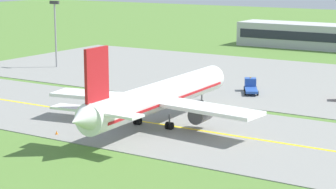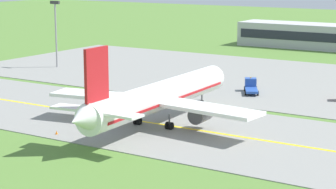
{
  "view_description": "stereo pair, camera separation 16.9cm",
  "coord_description": "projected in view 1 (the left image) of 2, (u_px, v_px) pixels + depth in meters",
  "views": [
    {
      "loc": [
        52.62,
        -73.4,
        22.2
      ],
      "look_at": [
        4.97,
        2.29,
        4.0
      ],
      "focal_mm": 67.82,
      "sensor_mm": 36.0,
      "label": 1
    },
    {
      "loc": [
        52.76,
        -73.31,
        22.2
      ],
      "look_at": [
        4.97,
        2.29,
        4.0
      ],
      "focal_mm": 67.82,
      "sensor_mm": 36.0,
      "label": 2
    }
  ],
  "objects": [
    {
      "name": "ground_plane",
      "position": [
        131.0,
        120.0,
        92.76
      ],
      "size": [
        500.0,
        500.0,
        0.0
      ],
      "primitive_type": "plane",
      "color": "#517A33"
    },
    {
      "name": "taxiway_strip",
      "position": [
        131.0,
        120.0,
        92.75
      ],
      "size": [
        240.0,
        28.0,
        0.1
      ],
      "primitive_type": "cube",
      "color": "gray",
      "rests_on": "ground"
    },
    {
      "name": "apron_pad",
      "position": [
        299.0,
        83.0,
        122.36
      ],
      "size": [
        140.0,
        52.0,
        0.1
      ],
      "primitive_type": "cube",
      "color": "gray",
      "rests_on": "ground"
    },
    {
      "name": "taxiway_centreline",
      "position": [
        131.0,
        120.0,
        92.74
      ],
      "size": [
        220.0,
        0.6,
        0.01
      ],
      "primitive_type": "cube",
      "color": "yellow",
      "rests_on": "taxiway_strip"
    },
    {
      "name": "airplane_lead",
      "position": [
        159.0,
        97.0,
        89.17
      ],
      "size": [
        32.49,
        39.62,
        12.7
      ],
      "color": "white",
      "rests_on": "ground"
    },
    {
      "name": "service_truck_fuel",
      "position": [
        251.0,
        86.0,
        112.82
      ],
      "size": [
        4.82,
        6.61,
        2.59
      ],
      "color": "#264CA5",
      "rests_on": "ground"
    },
    {
      "name": "apron_light_mast",
      "position": [
        55.0,
        25.0,
        139.03
      ],
      "size": [
        2.4,
        0.5,
        14.7
      ],
      "color": "gray",
      "rests_on": "ground"
    },
    {
      "name": "traffic_cone_near_edge",
      "position": [
        57.0,
        133.0,
        84.63
      ],
      "size": [
        0.44,
        0.44,
        0.6
      ],
      "primitive_type": "cone",
      "color": "orange",
      "rests_on": "ground"
    },
    {
      "name": "traffic_cone_mid_edge",
      "position": [
        209.0,
        108.0,
        99.34
      ],
      "size": [
        0.44,
        0.44,
        0.6
      ],
      "primitive_type": "cone",
      "color": "orange",
      "rests_on": "ground"
    }
  ]
}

